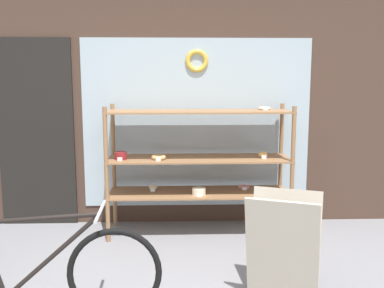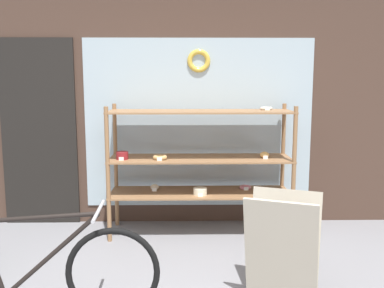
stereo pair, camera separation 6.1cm
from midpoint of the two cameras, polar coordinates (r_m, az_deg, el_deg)
The scene contains 4 objects.
storefront_facade at distance 4.87m, azimuth -2.58°, elevation 11.23°, with size 5.61×0.13×3.85m.
display_case at distance 4.53m, azimuth 0.43°, elevation -1.85°, with size 1.92×0.54×1.38m.
bicycle at distance 3.22m, azimuth -21.46°, elevation -15.68°, with size 1.78×0.46×0.78m.
sandwich_board at distance 3.32m, azimuth 11.56°, elevation -13.34°, with size 0.62×0.54×0.81m.
Camera 1 is at (-0.02, -2.35, 1.64)m, focal length 40.00 mm.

